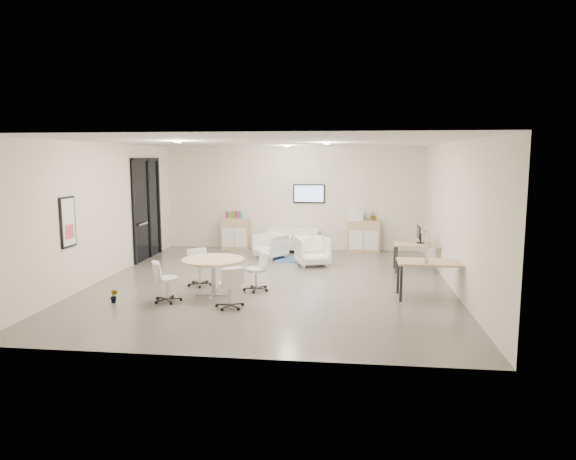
{
  "coord_description": "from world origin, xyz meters",
  "views": [
    {
      "loc": [
        1.72,
        -11.39,
        2.85
      ],
      "look_at": [
        0.32,
        0.4,
        1.18
      ],
      "focal_mm": 32.0,
      "sensor_mm": 36.0,
      "label": 1
    }
  ],
  "objects_px": {
    "armchair_left": "(271,245)",
    "round_table": "(213,263)",
    "sideboard_left": "(235,234)",
    "sideboard_right": "(363,236)",
    "loveseat": "(294,241)",
    "desk_front": "(434,265)",
    "armchair_right": "(313,250)",
    "desk_rear": "(421,247)"
  },
  "relations": [
    {
      "from": "armchair_left",
      "to": "round_table",
      "type": "xyz_separation_m",
      "value": [
        -0.57,
        -4.17,
        0.31
      ]
    },
    {
      "from": "sideboard_left",
      "to": "round_table",
      "type": "xyz_separation_m",
      "value": [
        0.76,
        -5.5,
        0.21
      ]
    },
    {
      "from": "sideboard_left",
      "to": "round_table",
      "type": "height_order",
      "value": "sideboard_left"
    },
    {
      "from": "sideboard_right",
      "to": "loveseat",
      "type": "relative_size",
      "value": 0.6
    },
    {
      "from": "desk_front",
      "to": "round_table",
      "type": "xyz_separation_m",
      "value": [
        -4.51,
        -0.32,
        0.01
      ]
    },
    {
      "from": "loveseat",
      "to": "desk_front",
      "type": "height_order",
      "value": "desk_front"
    },
    {
      "from": "desk_front",
      "to": "loveseat",
      "type": "bearing_deg",
      "value": 125.02
    },
    {
      "from": "armchair_right",
      "to": "desk_rear",
      "type": "height_order",
      "value": "armchair_right"
    },
    {
      "from": "desk_rear",
      "to": "round_table",
      "type": "xyz_separation_m",
      "value": [
        -4.6,
        -2.88,
        0.07
      ]
    },
    {
      "from": "desk_rear",
      "to": "sideboard_right",
      "type": "bearing_deg",
      "value": 123.04
    },
    {
      "from": "sideboard_left",
      "to": "armchair_left",
      "type": "xyz_separation_m",
      "value": [
        1.32,
        -1.33,
        -0.1
      ]
    },
    {
      "from": "loveseat",
      "to": "desk_rear",
      "type": "bearing_deg",
      "value": -31.88
    },
    {
      "from": "armchair_left",
      "to": "desk_front",
      "type": "bearing_deg",
      "value": -8.53
    },
    {
      "from": "sideboard_right",
      "to": "desk_front",
      "type": "height_order",
      "value": "sideboard_right"
    },
    {
      "from": "loveseat",
      "to": "round_table",
      "type": "bearing_deg",
      "value": -98.31
    },
    {
      "from": "round_table",
      "to": "sideboard_left",
      "type": "bearing_deg",
      "value": 97.83
    },
    {
      "from": "sideboard_left",
      "to": "desk_rear",
      "type": "bearing_deg",
      "value": -26.04
    },
    {
      "from": "loveseat",
      "to": "armchair_left",
      "type": "bearing_deg",
      "value": -111.29
    },
    {
      "from": "loveseat",
      "to": "desk_front",
      "type": "xyz_separation_m",
      "value": [
        3.41,
        -5.03,
        0.37
      ]
    },
    {
      "from": "loveseat",
      "to": "armchair_left",
      "type": "xyz_separation_m",
      "value": [
        -0.54,
        -1.18,
        0.07
      ]
    },
    {
      "from": "armchair_right",
      "to": "round_table",
      "type": "xyz_separation_m",
      "value": [
        -1.84,
        -3.26,
        0.28
      ]
    },
    {
      "from": "armchair_left",
      "to": "sideboard_left",
      "type": "bearing_deg",
      "value": 170.56
    },
    {
      "from": "loveseat",
      "to": "armchair_left",
      "type": "height_order",
      "value": "armchair_left"
    },
    {
      "from": "sideboard_left",
      "to": "armchair_right",
      "type": "xyz_separation_m",
      "value": [
        2.59,
        -2.24,
        -0.06
      ]
    },
    {
      "from": "desk_rear",
      "to": "desk_front",
      "type": "height_order",
      "value": "desk_front"
    },
    {
      "from": "armchair_left",
      "to": "sideboard_right",
      "type": "bearing_deg",
      "value": 62.0
    },
    {
      "from": "loveseat",
      "to": "desk_rear",
      "type": "height_order",
      "value": "desk_rear"
    },
    {
      "from": "armchair_right",
      "to": "desk_rear",
      "type": "relative_size",
      "value": 0.6
    },
    {
      "from": "armchair_left",
      "to": "round_table",
      "type": "distance_m",
      "value": 4.22
    },
    {
      "from": "armchair_left",
      "to": "desk_rear",
      "type": "height_order",
      "value": "armchair_left"
    },
    {
      "from": "desk_rear",
      "to": "round_table",
      "type": "relative_size",
      "value": 1.09
    },
    {
      "from": "sideboard_right",
      "to": "armchair_left",
      "type": "xyz_separation_m",
      "value": [
        -2.67,
        -1.32,
        -0.1
      ]
    },
    {
      "from": "loveseat",
      "to": "round_table",
      "type": "relative_size",
      "value": 1.26
    },
    {
      "from": "loveseat",
      "to": "desk_rear",
      "type": "xyz_separation_m",
      "value": [
        3.49,
        -2.47,
        0.31
      ]
    },
    {
      "from": "armchair_left",
      "to": "desk_front",
      "type": "height_order",
      "value": "armchair_left"
    },
    {
      "from": "desk_front",
      "to": "round_table",
      "type": "bearing_deg",
      "value": -175.01
    },
    {
      "from": "armchair_right",
      "to": "desk_front",
      "type": "height_order",
      "value": "armchair_right"
    },
    {
      "from": "armchair_left",
      "to": "desk_front",
      "type": "relative_size",
      "value": 0.52
    },
    {
      "from": "armchair_right",
      "to": "desk_rear",
      "type": "bearing_deg",
      "value": -26.04
    },
    {
      "from": "desk_rear",
      "to": "loveseat",
      "type": "bearing_deg",
      "value": 150.13
    },
    {
      "from": "sideboard_right",
      "to": "desk_rear",
      "type": "height_order",
      "value": "sideboard_right"
    },
    {
      "from": "armchair_left",
      "to": "desk_front",
      "type": "xyz_separation_m",
      "value": [
        3.95,
        -3.85,
        0.3
      ]
    }
  ]
}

